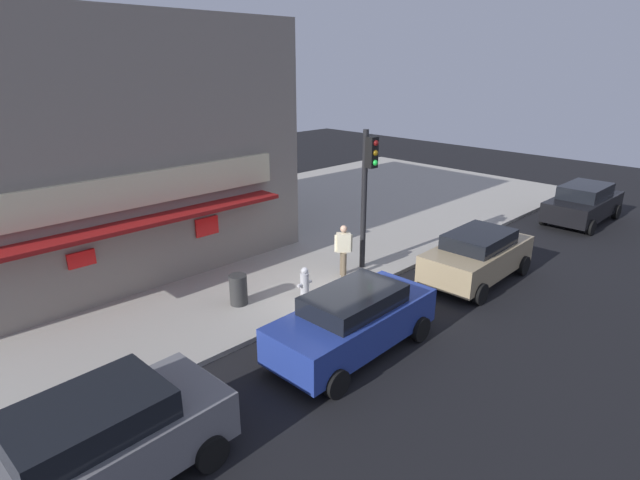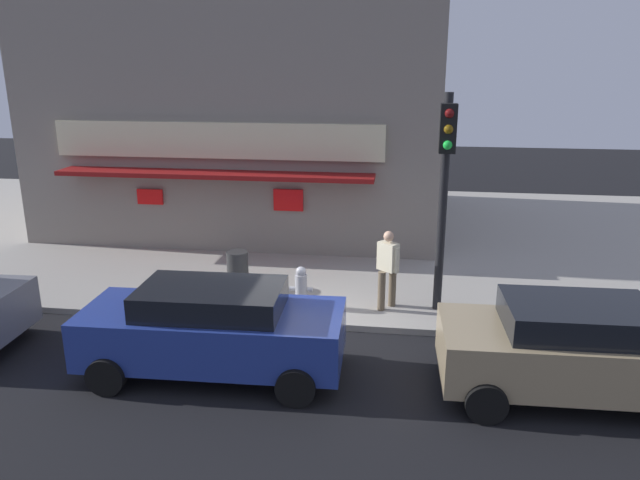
{
  "view_description": "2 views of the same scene",
  "coord_description": "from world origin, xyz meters",
  "px_view_note": "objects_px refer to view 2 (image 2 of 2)",
  "views": [
    {
      "loc": [
        -9.34,
        -8.94,
        6.63
      ],
      "look_at": [
        0.56,
        1.12,
        1.58
      ],
      "focal_mm": 28.12,
      "sensor_mm": 36.0,
      "label": 1
    },
    {
      "loc": [
        1.73,
        -11.09,
        5.24
      ],
      "look_at": [
        0.1,
        0.52,
        1.75
      ],
      "focal_mm": 33.77,
      "sensor_mm": 36.0,
      "label": 2
    }
  ],
  "objects_px": {
    "traffic_light": "(445,175)",
    "trash_can": "(238,269)",
    "fire_hydrant": "(301,287)",
    "parked_car_blue": "(213,329)",
    "pedestrian": "(388,266)",
    "parked_car_tan": "(575,349)"
  },
  "relations": [
    {
      "from": "fire_hydrant",
      "to": "trash_can",
      "type": "height_order",
      "value": "fire_hydrant"
    },
    {
      "from": "traffic_light",
      "to": "trash_can",
      "type": "distance_m",
      "value": 5.26
    },
    {
      "from": "trash_can",
      "to": "parked_car_blue",
      "type": "height_order",
      "value": "parked_car_blue"
    },
    {
      "from": "traffic_light",
      "to": "fire_hydrant",
      "type": "height_order",
      "value": "traffic_light"
    },
    {
      "from": "pedestrian",
      "to": "parked_car_blue",
      "type": "height_order",
      "value": "pedestrian"
    },
    {
      "from": "pedestrian",
      "to": "fire_hydrant",
      "type": "bearing_deg",
      "value": -174.43
    },
    {
      "from": "traffic_light",
      "to": "fire_hydrant",
      "type": "xyz_separation_m",
      "value": [
        -2.91,
        -0.19,
        -2.48
      ]
    },
    {
      "from": "pedestrian",
      "to": "parked_car_blue",
      "type": "relative_size",
      "value": 0.38
    },
    {
      "from": "traffic_light",
      "to": "pedestrian",
      "type": "height_order",
      "value": "traffic_light"
    },
    {
      "from": "fire_hydrant",
      "to": "traffic_light",
      "type": "bearing_deg",
      "value": 3.81
    },
    {
      "from": "traffic_light",
      "to": "fire_hydrant",
      "type": "relative_size",
      "value": 4.98
    },
    {
      "from": "traffic_light",
      "to": "parked_car_tan",
      "type": "distance_m",
      "value": 4.2
    },
    {
      "from": "fire_hydrant",
      "to": "parked_car_blue",
      "type": "relative_size",
      "value": 0.2
    },
    {
      "from": "trash_can",
      "to": "pedestrian",
      "type": "xyz_separation_m",
      "value": [
        3.5,
        -0.77,
        0.51
      ]
    },
    {
      "from": "traffic_light",
      "to": "pedestrian",
      "type": "distance_m",
      "value": 2.25
    },
    {
      "from": "traffic_light",
      "to": "pedestrian",
      "type": "relative_size",
      "value": 2.64
    },
    {
      "from": "fire_hydrant",
      "to": "parked_car_blue",
      "type": "distance_m",
      "value": 3.03
    },
    {
      "from": "traffic_light",
      "to": "pedestrian",
      "type": "xyz_separation_m",
      "value": [
        -1.07,
        -0.01,
        -1.97
      ]
    },
    {
      "from": "pedestrian",
      "to": "traffic_light",
      "type": "bearing_deg",
      "value": 0.79
    },
    {
      "from": "pedestrian",
      "to": "parked_car_tan",
      "type": "xyz_separation_m",
      "value": [
        3.07,
        -2.94,
        -0.24
      ]
    },
    {
      "from": "traffic_light",
      "to": "fire_hydrant",
      "type": "bearing_deg",
      "value": -176.19
    },
    {
      "from": "traffic_light",
      "to": "fire_hydrant",
      "type": "distance_m",
      "value": 3.83
    }
  ]
}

